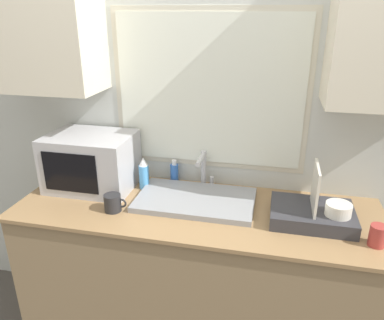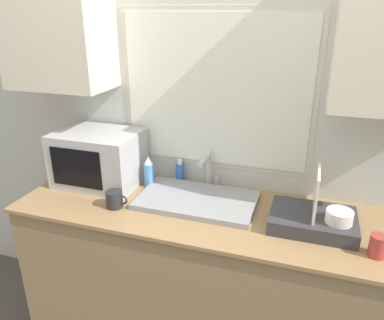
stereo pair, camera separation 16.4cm
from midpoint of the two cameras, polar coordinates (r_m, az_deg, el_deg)
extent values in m
cube|color=#8C7251|center=(2.25, -1.56, -17.92)|extent=(1.88, 0.63, 0.91)
cube|color=#99754C|center=(1.98, -1.70, -7.55)|extent=(1.91, 0.66, 0.02)
cube|color=silver|center=(2.15, 0.50, 5.86)|extent=(6.00, 0.06, 2.60)
cube|color=beige|center=(2.08, 0.33, 10.36)|extent=(1.09, 0.01, 0.88)
cube|color=white|center=(2.07, 0.31, 10.34)|extent=(1.03, 0.01, 0.82)
cube|color=beige|center=(2.24, -23.99, 19.55)|extent=(0.56, 0.32, 0.78)
cube|color=gray|center=(2.02, -1.79, -6.14)|extent=(0.63, 0.38, 0.03)
cylinder|color=#B7B7BC|center=(2.17, -0.39, -1.34)|extent=(0.03, 0.03, 0.21)
cylinder|color=#B7B7BC|center=(2.06, -0.93, 0.07)|extent=(0.03, 0.17, 0.03)
cylinder|color=#B7B7BC|center=(2.19, 0.89, -3.31)|extent=(0.02, 0.02, 0.06)
cube|color=#B2B2B7|center=(2.24, -17.11, -0.22)|extent=(0.48, 0.35, 0.32)
cube|color=black|center=(2.12, -20.25, -1.90)|extent=(0.31, 0.01, 0.22)
cube|color=#333338|center=(1.91, 15.46, -8.06)|extent=(0.40, 0.29, 0.07)
cube|color=silver|center=(1.85, 15.91, -4.15)|extent=(0.01, 0.22, 0.22)
cylinder|color=silver|center=(1.85, 19.08, -7.20)|extent=(0.12, 0.12, 0.06)
cylinder|color=#4C99D8|center=(2.18, -9.46, -2.58)|extent=(0.06, 0.06, 0.14)
cone|color=silver|center=(2.14, -9.62, -0.26)|extent=(0.05, 0.05, 0.05)
cylinder|color=blue|center=(2.24, -4.80, -2.11)|extent=(0.05, 0.05, 0.11)
cylinder|color=white|center=(2.21, -4.86, -0.41)|extent=(0.03, 0.03, 0.03)
cylinder|color=#262628|center=(1.99, -14.36, -6.39)|extent=(0.09, 0.09, 0.09)
torus|color=#262628|center=(1.96, -13.02, -6.47)|extent=(0.05, 0.01, 0.05)
cylinder|color=#A53833|center=(1.81, 24.13, -10.55)|extent=(0.07, 0.07, 0.10)
camera|label=1|loc=(0.08, -92.56, -1.03)|focal=35.00mm
camera|label=2|loc=(0.08, 87.44, 1.03)|focal=35.00mm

